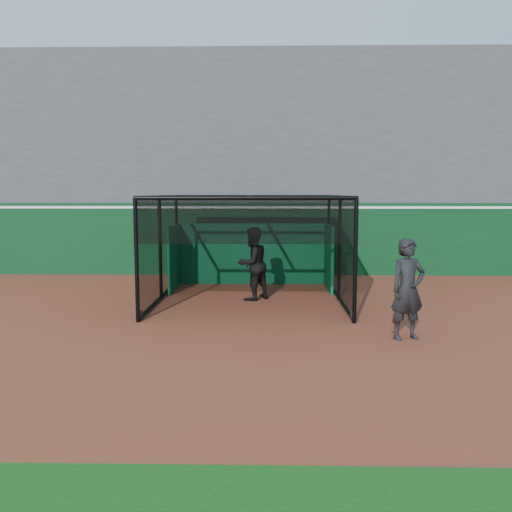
{
  "coord_description": "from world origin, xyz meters",
  "views": [
    {
      "loc": [
        0.52,
        -10.37,
        2.84
      ],
      "look_at": [
        0.25,
        2.0,
        1.4
      ],
      "focal_mm": 38.0,
      "sensor_mm": 36.0,
      "label": 1
    }
  ],
  "objects": [
    {
      "name": "batter",
      "position": [
        0.11,
        3.9,
        0.97
      ],
      "size": [
        1.19,
        1.19,
        1.95
      ],
      "primitive_type": "imported",
      "rotation": [
        0.0,
        0.0,
        3.92
      ],
      "color": "black",
      "rests_on": "ground"
    },
    {
      "name": "grandstand",
      "position": [
        0.0,
        12.27,
        4.48
      ],
      "size": [
        50.0,
        7.85,
        8.95
      ],
      "color": "#4C4C4F",
      "rests_on": "ground"
    },
    {
      "name": "batting_cage",
      "position": [
        0.04,
        3.95,
        1.37
      ],
      "size": [
        4.86,
        5.35,
        2.74
      ],
      "color": "black",
      "rests_on": "ground"
    },
    {
      "name": "outfield_wall",
      "position": [
        0.0,
        8.5,
        1.29
      ],
      "size": [
        50.0,
        0.5,
        2.5
      ],
      "color": "#0A3919",
      "rests_on": "ground"
    },
    {
      "name": "on_deck_player",
      "position": [
        3.24,
        0.05,
        0.98
      ],
      "size": [
        0.83,
        0.67,
        1.97
      ],
      "color": "black",
      "rests_on": "ground"
    },
    {
      "name": "ground",
      "position": [
        0.0,
        0.0,
        0.0
      ],
      "size": [
        120.0,
        120.0,
        0.0
      ],
      "primitive_type": "plane",
      "color": "brown",
      "rests_on": "ground"
    }
  ]
}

